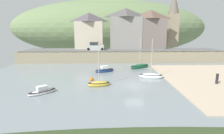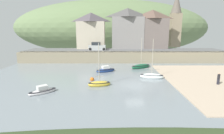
{
  "view_description": "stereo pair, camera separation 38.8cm",
  "coord_description": "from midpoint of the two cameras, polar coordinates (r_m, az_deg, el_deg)",
  "views": [
    {
      "loc": [
        -3.51,
        -23.02,
        7.39
      ],
      "look_at": [
        -2.97,
        5.9,
        1.27
      ],
      "focal_mm": 28.75,
      "sensor_mm": 36.0,
      "label": 1
    },
    {
      "loc": [
        -3.12,
        -23.03,
        7.39
      ],
      "look_at": [
        -2.97,
        5.9,
        1.27
      ],
      "focal_mm": 28.75,
      "sensor_mm": 36.0,
      "label": 2
    }
  ],
  "objects": [
    {
      "name": "sailboat_tall_mast",
      "position": [
        22.72,
        -21.73,
        -7.23
      ],
      "size": [
        3.21,
        2.95,
        1.07
      ],
      "rotation": [
        0.0,
        0.0,
        0.7
      ],
      "color": "white",
      "rests_on": "ground"
    },
    {
      "name": "church_with_spire",
      "position": [
        55.35,
        18.67,
        14.05
      ],
      "size": [
        3.0,
        3.0,
        14.76
      ],
      "color": "gray",
      "rests_on": "ground"
    },
    {
      "name": "parked_car_near_slipway",
      "position": [
        44.06,
        -5.59,
        6.43
      ],
      "size": [
        4.13,
        1.82,
        1.95
      ],
      "rotation": [
        0.0,
        0.0,
        -0.02
      ],
      "color": "#B2B6B5",
      "rests_on": "ground"
    },
    {
      "name": "waterfront_building_right",
      "position": [
        49.41,
        11.76,
        11.76
      ],
      "size": [
        7.99,
        4.86,
        9.92
      ],
      "color": "slate",
      "rests_on": "ground"
    },
    {
      "name": "sailboat_nearest_shore",
      "position": [
        24.02,
        -4.64,
        -5.31
      ],
      "size": [
        3.17,
        1.83,
        5.88
      ],
      "rotation": [
        0.0,
        0.0,
        0.22
      ],
      "color": "gold",
      "rests_on": "ground"
    },
    {
      "name": "ground",
      "position": [
        15.99,
        16.83,
        -15.47
      ],
      "size": [
        48.0,
        41.0,
        0.61
      ],
      "color": "gray"
    },
    {
      "name": "dinghy_open_wooden",
      "position": [
        35.23,
        8.46,
        0.23
      ],
      "size": [
        4.43,
        3.55,
        6.07
      ],
      "rotation": [
        0.0,
        0.0,
        0.59
      ],
      "color": "#185836",
      "rests_on": "ground"
    },
    {
      "name": "waterfront_building_centre",
      "position": [
        48.42,
        4.11,
        12.22
      ],
      "size": [
        8.44,
        5.04,
        10.33
      ],
      "color": "gray",
      "rests_on": "ground"
    },
    {
      "name": "quay_seawall",
      "position": [
        41.11,
        3.59,
        3.47
      ],
      "size": [
        48.0,
        9.4,
        2.4
      ],
      "color": "gray",
      "rests_on": "ground"
    },
    {
      "name": "sailboat_far_left",
      "position": [
        28.33,
        11.87,
        -2.78
      ],
      "size": [
        3.72,
        1.81,
        6.19
      ],
      "rotation": [
        0.0,
        0.0,
        -0.18
      ],
      "color": "white",
      "rests_on": "ground"
    },
    {
      "name": "rowboat_small_beached",
      "position": [
        31.78,
        -2.72,
        -0.96
      ],
      "size": [
        3.72,
        2.73,
        1.22
      ],
      "rotation": [
        0.0,
        0.0,
        0.46
      ],
      "color": "navy",
      "rests_on": "ground"
    },
    {
      "name": "mooring_buoy",
      "position": [
        26.53,
        -6.98,
        -3.92
      ],
      "size": [
        0.6,
        0.6,
        0.6
      ],
      "color": "orange",
      "rests_on": "ground"
    },
    {
      "name": "waterfront_building_left",
      "position": [
        48.52,
        -7.46,
        11.48
      ],
      "size": [
        7.41,
        5.11,
        9.2
      ],
      "color": "beige",
      "rests_on": "ground"
    },
    {
      "name": "person_on_slipway",
      "position": [
        28.04,
        30.11,
        -2.91
      ],
      "size": [
        0.34,
        0.34,
        1.62
      ],
      "color": "#282833",
      "rests_on": "ground"
    },
    {
      "name": "hillside_backdrop",
      "position": [
        78.23,
        -1.35,
        12.3
      ],
      "size": [
        80.0,
        44.0,
        22.57
      ],
      "color": "#687E52",
      "rests_on": "ground"
    }
  ]
}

